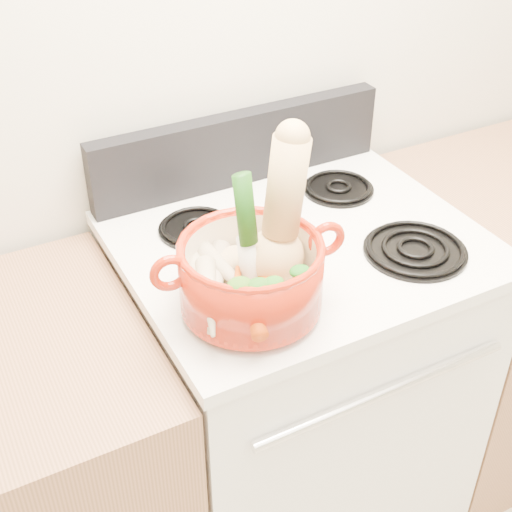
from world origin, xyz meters
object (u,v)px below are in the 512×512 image
stove_body (294,394)px  dutch_oven (251,275)px  squash (286,210)px  leek (248,234)px

stove_body → dutch_oven: dutch_oven is taller
dutch_oven → stove_body: bearing=45.5°
dutch_oven → squash: (0.08, 0.02, 0.11)m
dutch_oven → leek: size_ratio=1.09×
stove_body → squash: (-0.13, -0.15, 0.68)m
dutch_oven → leek: (0.00, 0.01, 0.08)m
leek → dutch_oven: bearing=-104.7°
squash → leek: squash is taller
stove_body → leek: bearing=-143.8°
stove_body → dutch_oven: (-0.21, -0.17, 0.57)m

